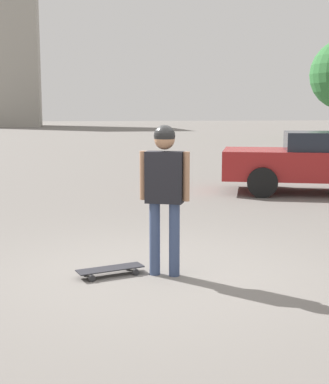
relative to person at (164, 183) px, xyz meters
name	(u,v)px	position (x,y,z in m)	size (l,w,h in m)	color
ground_plane	(164,275)	(0.00, 0.00, -1.10)	(220.00, 220.00, 0.00)	slate
person	(164,183)	(0.00, 0.00, 0.00)	(0.35, 0.54, 1.76)	#38476B
skateboard	(110,269)	(0.10, 0.63, -1.03)	(0.43, 0.82, 0.09)	#232328
car_parked_near	(327,161)	(5.59, -4.99, -0.33)	(3.42, 5.15, 1.44)	maroon
building_block_distant	(3,48)	(69.14, 8.29, 9.18)	(10.81, 9.25, 20.55)	#9E998E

